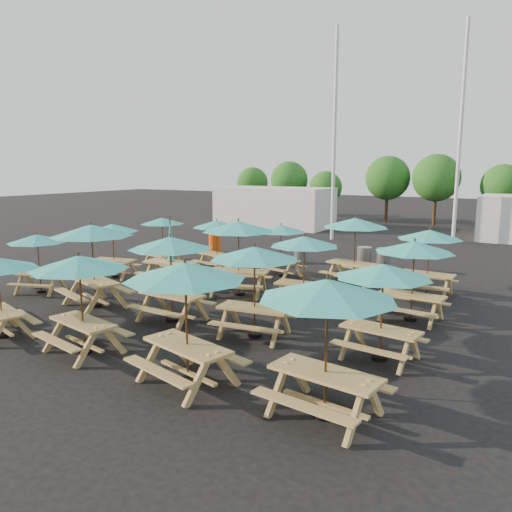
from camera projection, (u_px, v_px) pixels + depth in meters
The scene contains 32 objects.
ground at pixel (234, 295), 16.78m from camera, with size 120.00×120.00×0.00m, color black.
picnic_unit_1 at pixel (37, 242), 16.80m from camera, with size 2.47×2.47×2.03m.
picnic_unit_2 at pixel (112, 230), 19.18m from camera, with size 2.39×2.39×2.11m.
picnic_unit_3 at pixel (162, 223), 22.22m from camera, with size 2.32×2.32×2.04m.
picnic_unit_5 at pixel (92, 235), 14.98m from camera, with size 3.10×3.10×2.57m.
picnic_unit_6 at pixel (171, 256), 18.08m from camera, with size 2.18×1.95×2.56m.
picnic_unit_7 at pixel (217, 227), 20.46m from camera, with size 2.32×2.32×2.11m.
picnic_unit_8 at pixel (79, 268), 11.21m from camera, with size 2.61×2.61×2.31m.
picnic_unit_9 at pixel (170, 247), 13.56m from camera, with size 2.44×2.44×2.41m.
picnic_unit_10 at pixel (238, 230), 16.39m from camera, with size 2.99×2.99×2.52m.
picnic_unit_11 at pixel (281, 231), 19.36m from camera, with size 2.43×2.43×2.05m.
picnic_unit_12 at pixel (185, 278), 9.52m from camera, with size 2.89×2.89×2.48m.
picnic_unit_13 at pixel (255, 258), 12.30m from camera, with size 2.48×2.48×2.34m.
picnic_unit_14 at pixel (304, 245), 15.05m from camera, with size 2.31×2.31×2.21m.
picnic_unit_15 at pixel (355, 226), 17.82m from camera, with size 2.77×2.77×2.48m.
picnic_unit_16 at pixel (327, 296), 8.23m from camera, with size 2.64×2.64×2.46m.
picnic_unit_17 at pixel (383, 276), 10.81m from camera, with size 2.36×2.36×2.21m.
picnic_unit_18 at pixel (414, 251), 13.66m from camera, with size 2.37×2.37×2.27m.
picnic_unit_19 at pixel (430, 238), 16.46m from camera, with size 2.24×2.24×2.22m.
waste_bin_0 at pixel (215, 244), 24.79m from camera, with size 0.60×0.60×0.97m, color #CE4A0C.
waste_bin_1 at pixel (301, 252), 22.24m from camera, with size 0.60×0.60×0.97m, color gray.
waste_bin_2 at pixel (364, 259), 20.78m from camera, with size 0.60×0.60×0.97m, color gray.
waste_bin_3 at pixel (384, 260), 20.44m from camera, with size 0.60×0.60×0.97m, color gray.
mast_0 at pixel (334, 136), 28.64m from camera, with size 0.20×0.20×12.00m, color silver.
mast_1 at pixel (460, 134), 27.15m from camera, with size 0.20×0.20×12.00m, color silver.
event_tent_0 at pixel (274, 207), 35.81m from camera, with size 8.00×4.00×2.80m, color silver.
tree_0 at pixel (252, 183), 44.73m from camera, with size 2.80×2.80×4.24m.
tree_1 at pixel (289, 180), 41.40m from camera, with size 3.11×3.11×4.72m.
tree_2 at pixel (326, 188), 39.63m from camera, with size 2.59×2.59×3.93m.
tree_3 at pixel (388, 178), 38.11m from camera, with size 3.36×3.36×5.09m.
tree_4 at pixel (436, 178), 35.92m from camera, with size 3.41×3.41×5.17m.
tree_5 at pixel (503, 186), 34.23m from camera, with size 2.94×2.94×4.45m.
Camera 1 is at (8.79, -13.73, 4.25)m, focal length 35.00 mm.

